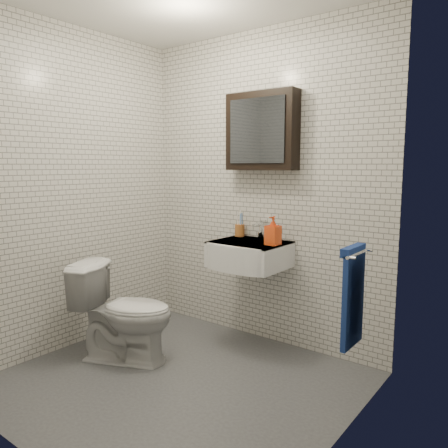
% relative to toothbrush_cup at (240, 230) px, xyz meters
% --- Properties ---
extents(ground, '(2.20, 2.00, 0.01)m').
position_rel_toothbrush_cup_xyz_m(ground, '(0.16, -0.94, -0.90)').
color(ground, '#45464C').
rests_on(ground, ground).
extents(room_shell, '(2.22, 2.02, 2.51)m').
position_rel_toothbrush_cup_xyz_m(room_shell, '(0.16, -0.94, 0.56)').
color(room_shell, silver).
rests_on(room_shell, ground).
extents(washbasin, '(0.55, 0.50, 0.20)m').
position_rel_toothbrush_cup_xyz_m(washbasin, '(0.21, -0.21, -0.15)').
color(washbasin, white).
rests_on(washbasin, room_shell).
extents(faucet, '(0.06, 0.20, 0.15)m').
position_rel_toothbrush_cup_xyz_m(faucet, '(0.21, -0.01, 0.01)').
color(faucet, silver).
rests_on(faucet, washbasin).
extents(mirror_cabinet, '(0.60, 0.15, 0.60)m').
position_rel_toothbrush_cup_xyz_m(mirror_cabinet, '(0.21, -0.01, 0.79)').
color(mirror_cabinet, black).
rests_on(mirror_cabinet, room_shell).
extents(towel_rail, '(0.09, 0.30, 0.58)m').
position_rel_toothbrush_cup_xyz_m(towel_rail, '(1.21, -0.59, -0.18)').
color(towel_rail, silver).
rests_on(towel_rail, room_shell).
extents(toothbrush_cup, '(0.09, 0.09, 0.22)m').
position_rel_toothbrush_cup_xyz_m(toothbrush_cup, '(0.00, 0.00, 0.00)').
color(toothbrush_cup, '#A8602A').
rests_on(toothbrush_cup, washbasin).
extents(soap_bottle, '(0.10, 0.10, 0.21)m').
position_rel_toothbrush_cup_xyz_m(soap_bottle, '(0.43, -0.18, 0.05)').
color(soap_bottle, orange).
rests_on(soap_bottle, washbasin).
extents(toilet, '(0.82, 0.67, 0.73)m').
position_rel_toothbrush_cup_xyz_m(toilet, '(-0.39, -0.92, -0.54)').
color(toilet, silver).
rests_on(toilet, ground).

